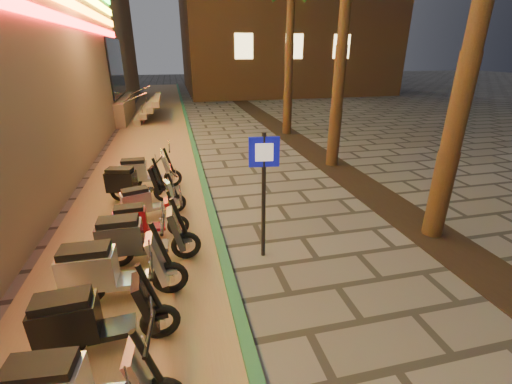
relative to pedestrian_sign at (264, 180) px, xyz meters
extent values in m
plane|color=#474442|center=(0.13, -2.04, -1.55)|extent=(120.00, 120.00, 0.00)
cube|color=#8C7251|center=(-2.47, 7.96, -1.55)|extent=(3.40, 60.00, 0.01)
cube|color=#24603D|center=(-0.77, 7.96, -1.50)|extent=(0.18, 60.00, 0.10)
cube|color=black|center=(3.73, 2.96, -1.54)|extent=(1.20, 40.00, 0.02)
cube|color=black|center=(-4.32, 15.96, 1.25)|extent=(0.08, 5.00, 3.00)
cube|color=gray|center=(-6.37, 15.96, -0.95)|extent=(5.00, 6.00, 1.20)
cube|color=#FF1414|center=(-4.32, 3.96, 2.95)|extent=(0.06, 26.00, 0.28)
cube|color=gray|center=(-3.37, 15.96, -1.40)|extent=(0.35, 5.00, 0.30)
cube|color=gray|center=(-3.02, 15.96, -1.10)|extent=(0.35, 5.00, 0.30)
cube|color=gray|center=(-2.67, 15.96, -0.80)|extent=(0.35, 5.00, 0.30)
cube|color=gray|center=(-2.32, 15.96, -0.50)|extent=(0.35, 5.00, 0.30)
cylinder|color=silver|center=(-3.77, 13.96, -0.30)|extent=(2.09, 0.06, 0.81)
cylinder|color=silver|center=(-3.77, 17.96, -0.30)|extent=(2.09, 0.06, 0.81)
cube|color=#FFE08C|center=(4.13, 21.93, 2.45)|extent=(1.40, 0.06, 1.80)
cube|color=#FFE08C|center=(8.13, 21.93, 2.45)|extent=(1.40, 0.06, 1.80)
cube|color=#FFE08C|center=(12.13, 21.93, 2.45)|extent=(1.40, 0.06, 1.80)
cylinder|color=#472D19|center=(3.73, -0.04, 1.17)|extent=(0.40, 0.40, 5.45)
cylinder|color=#472D19|center=(3.73, 4.96, 1.30)|extent=(0.40, 0.40, 5.70)
cylinder|color=#472D19|center=(3.73, 9.96, 1.42)|extent=(0.40, 0.40, 5.95)
cylinder|color=black|center=(0.00, 0.01, -0.35)|extent=(0.08, 0.08, 2.39)
cube|color=#0B0E94|center=(0.00, -0.01, 0.51)|extent=(0.53, 0.10, 0.53)
cube|color=white|center=(0.00, -0.03, 0.51)|extent=(0.31, 0.06, 0.31)
cube|color=black|center=(-2.89, -2.68, -0.69)|extent=(0.66, 0.39, 0.12)
cube|color=#ABAAB3|center=(-1.97, -2.76, -0.94)|extent=(0.31, 0.43, 0.72)
cylinder|color=black|center=(-1.90, -2.77, -0.73)|extent=(0.29, 0.10, 0.76)
cylinder|color=black|center=(-1.85, -2.78, -0.40)|extent=(0.10, 0.60, 0.05)
torus|color=black|center=(-3.03, -1.73, -1.28)|extent=(0.55, 0.14, 0.54)
cylinder|color=silver|center=(-3.03, -1.73, -1.28)|extent=(0.15, 0.11, 0.15)
torus|color=black|center=(-1.86, -1.66, -1.28)|extent=(0.55, 0.14, 0.54)
cylinder|color=silver|center=(-1.86, -1.66, -1.28)|extent=(0.15, 0.11, 0.15)
cube|color=black|center=(-2.45, -1.69, -1.24)|extent=(0.59, 0.39, 0.08)
cube|color=black|center=(-2.94, -1.72, -0.98)|extent=(0.75, 0.44, 0.52)
cube|color=black|center=(-2.94, -1.72, -0.67)|extent=(0.67, 0.37, 0.13)
cube|color=black|center=(-2.01, -1.67, -0.92)|extent=(0.30, 0.43, 0.73)
cylinder|color=black|center=(-1.93, -1.66, -0.72)|extent=(0.29, 0.09, 0.77)
cylinder|color=black|center=(-1.88, -1.66, -0.38)|extent=(0.08, 0.61, 0.05)
cube|color=black|center=(-1.86, -1.66, -1.15)|extent=(0.24, 0.16, 0.06)
torus|color=black|center=(-2.98, -0.70, -1.26)|extent=(0.58, 0.12, 0.58)
cylinder|color=silver|center=(-2.98, -0.70, -1.26)|extent=(0.16, 0.11, 0.16)
torus|color=black|center=(-1.72, -0.72, -1.26)|extent=(0.58, 0.12, 0.58)
cylinder|color=silver|center=(-1.72, -0.72, -1.26)|extent=(0.16, 0.11, 0.16)
cube|color=silver|center=(-2.36, -0.71, -1.22)|extent=(0.62, 0.39, 0.09)
cube|color=silver|center=(-2.89, -0.70, -0.94)|extent=(0.79, 0.44, 0.56)
cube|color=black|center=(-2.89, -0.70, -0.61)|extent=(0.70, 0.37, 0.13)
cube|color=silver|center=(-1.88, -0.72, -0.88)|extent=(0.31, 0.45, 0.79)
cylinder|color=black|center=(-1.80, -0.72, -0.66)|extent=(0.31, 0.08, 0.83)
cylinder|color=black|center=(-1.75, -0.72, -0.30)|extent=(0.06, 0.65, 0.05)
cube|color=silver|center=(-1.72, -0.72, -1.13)|extent=(0.25, 0.16, 0.07)
torus|color=black|center=(-2.64, 0.24, -1.27)|extent=(0.56, 0.11, 0.56)
cylinder|color=silver|center=(-2.64, 0.24, -1.27)|extent=(0.15, 0.11, 0.15)
torus|color=black|center=(-1.43, 0.24, -1.27)|extent=(0.56, 0.11, 0.56)
cylinder|color=silver|center=(-1.43, 0.24, -1.27)|extent=(0.15, 0.11, 0.15)
cube|color=#282A2D|center=(-2.04, 0.24, -1.23)|extent=(0.59, 0.37, 0.09)
cube|color=#282A2D|center=(-2.55, 0.24, -0.96)|extent=(0.76, 0.41, 0.54)
cube|color=black|center=(-2.55, 0.24, -0.65)|extent=(0.67, 0.35, 0.13)
cube|color=#282A2D|center=(-1.58, 0.24, -0.90)|extent=(0.29, 0.43, 0.76)
cylinder|color=black|center=(-1.51, 0.24, -0.69)|extent=(0.30, 0.08, 0.80)
cylinder|color=black|center=(-1.45, 0.24, -0.34)|extent=(0.05, 0.63, 0.05)
cube|color=#282A2D|center=(-1.43, 0.24, -1.14)|extent=(0.24, 0.15, 0.06)
torus|color=black|center=(-2.55, 1.12, -1.32)|extent=(0.47, 0.11, 0.46)
cylinder|color=silver|center=(-2.55, 1.12, -1.32)|extent=(0.13, 0.10, 0.12)
torus|color=black|center=(-1.55, 1.17, -1.32)|extent=(0.47, 0.11, 0.46)
cylinder|color=silver|center=(-1.55, 1.17, -1.32)|extent=(0.13, 0.10, 0.12)
cube|color=maroon|center=(-2.06, 1.14, -1.28)|extent=(0.51, 0.33, 0.07)
cube|color=maroon|center=(-2.48, 1.12, -1.06)|extent=(0.64, 0.37, 0.45)
cube|color=black|center=(-2.48, 1.12, -0.80)|extent=(0.57, 0.31, 0.11)
cube|color=maroon|center=(-1.68, 1.16, -1.02)|extent=(0.26, 0.37, 0.63)
cylinder|color=black|center=(-1.62, 1.17, -0.84)|extent=(0.25, 0.07, 0.66)
cylinder|color=black|center=(-1.57, 1.17, -0.55)|extent=(0.07, 0.52, 0.04)
cube|color=maroon|center=(-1.55, 1.17, -1.21)|extent=(0.20, 0.13, 0.05)
torus|color=black|center=(-2.51, 2.04, -1.32)|extent=(0.47, 0.22, 0.46)
cylinder|color=silver|center=(-2.51, 2.04, -1.32)|extent=(0.15, 0.12, 0.13)
torus|color=black|center=(-1.55, 2.34, -1.32)|extent=(0.47, 0.22, 0.46)
cylinder|color=silver|center=(-1.55, 2.34, -1.32)|extent=(0.15, 0.12, 0.13)
cube|color=#9C9DA4|center=(-2.04, 2.19, -1.28)|extent=(0.56, 0.43, 0.07)
cube|color=#9C9DA4|center=(-2.44, 2.06, -1.06)|extent=(0.70, 0.51, 0.45)
cube|color=black|center=(-2.44, 2.06, -0.80)|extent=(0.61, 0.44, 0.11)
cube|color=#9C9DA4|center=(-1.67, 2.30, -1.01)|extent=(0.33, 0.41, 0.63)
cylinder|color=black|center=(-1.61, 2.32, -0.84)|extent=(0.25, 0.13, 0.66)
cylinder|color=black|center=(-1.57, 2.33, -0.55)|extent=(0.19, 0.51, 0.04)
cube|color=#9C9DA4|center=(-1.55, 2.34, -1.21)|extent=(0.22, 0.18, 0.05)
torus|color=black|center=(-2.98, 3.35, -1.29)|extent=(0.54, 0.23, 0.53)
cylinder|color=silver|center=(-2.98, 3.35, -1.29)|extent=(0.16, 0.13, 0.14)
torus|color=black|center=(-1.88, 3.06, -1.29)|extent=(0.54, 0.23, 0.53)
cylinder|color=silver|center=(-1.88, 3.06, -1.29)|extent=(0.16, 0.13, 0.14)
cube|color=black|center=(-2.44, 3.21, -1.25)|extent=(0.63, 0.47, 0.08)
cube|color=black|center=(-2.90, 3.33, -0.99)|extent=(0.78, 0.55, 0.51)
cube|color=black|center=(-2.90, 3.33, -0.70)|extent=(0.69, 0.47, 0.12)
cube|color=black|center=(-2.02, 3.10, -0.94)|extent=(0.36, 0.46, 0.71)
cylinder|color=black|center=(-1.95, 3.08, -0.74)|extent=(0.29, 0.14, 0.75)
cylinder|color=black|center=(-1.90, 3.07, -0.41)|extent=(0.19, 0.58, 0.04)
cube|color=black|center=(-1.88, 3.06, -1.17)|extent=(0.25, 0.19, 0.06)
torus|color=black|center=(-2.74, 4.13, -1.29)|extent=(0.52, 0.10, 0.52)
cylinder|color=silver|center=(-2.74, 4.13, -1.29)|extent=(0.14, 0.10, 0.14)
torus|color=black|center=(-1.62, 4.13, -1.29)|extent=(0.52, 0.10, 0.52)
cylinder|color=silver|center=(-1.62, 4.13, -1.29)|extent=(0.14, 0.10, 0.14)
cube|color=silver|center=(-2.19, 4.13, -1.25)|extent=(0.55, 0.34, 0.08)
cube|color=silver|center=(-2.66, 4.13, -1.00)|extent=(0.70, 0.38, 0.50)
cube|color=black|center=(-2.66, 4.13, -0.72)|extent=(0.62, 0.32, 0.12)
cube|color=silver|center=(-1.76, 4.13, -0.96)|extent=(0.27, 0.40, 0.70)
cylinder|color=black|center=(-1.69, 4.13, -0.76)|extent=(0.27, 0.07, 0.73)
cylinder|color=black|center=(-1.64, 4.13, -0.44)|extent=(0.04, 0.58, 0.04)
cube|color=silver|center=(-1.62, 4.13, -1.17)|extent=(0.22, 0.14, 0.06)
camera|label=1|loc=(-1.44, -5.45, 2.09)|focal=24.00mm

